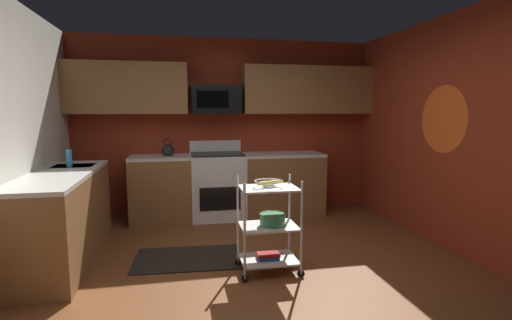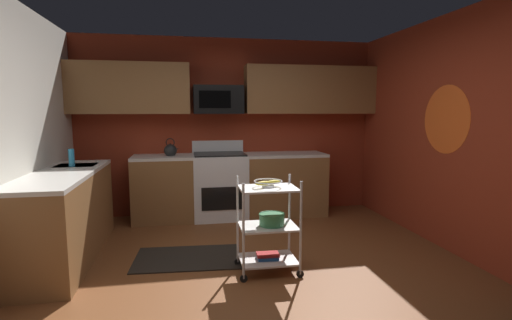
{
  "view_description": "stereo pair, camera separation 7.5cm",
  "coord_description": "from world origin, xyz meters",
  "px_view_note": "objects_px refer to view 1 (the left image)",
  "views": [
    {
      "loc": [
        -0.72,
        -3.37,
        1.55
      ],
      "look_at": [
        0.06,
        0.43,
        1.05
      ],
      "focal_mm": 27.06,
      "sensor_mm": 36.0,
      "label": 1
    },
    {
      "loc": [
        -0.65,
        -3.38,
        1.55
      ],
      "look_at": [
        0.06,
        0.43,
        1.05
      ],
      "focal_mm": 27.06,
      "sensor_mm": 36.0,
      "label": 2
    }
  ],
  "objects_px": {
    "microwave": "(216,100)",
    "book_stack": "(268,256)",
    "mixing_bowl_large": "(272,219)",
    "dish_soap_bottle": "(69,158)",
    "oven_range": "(218,185)",
    "rolling_cart": "(269,226)",
    "fruit_bowl": "(269,182)",
    "kettle": "(168,150)"
  },
  "relations": [
    {
      "from": "microwave",
      "to": "book_stack",
      "type": "bearing_deg",
      "value": -82.36
    },
    {
      "from": "mixing_bowl_large",
      "to": "dish_soap_bottle",
      "type": "bearing_deg",
      "value": 151.38
    },
    {
      "from": "oven_range",
      "to": "mixing_bowl_large",
      "type": "relative_size",
      "value": 4.37
    },
    {
      "from": "rolling_cart",
      "to": "fruit_bowl",
      "type": "height_order",
      "value": "rolling_cart"
    },
    {
      "from": "fruit_bowl",
      "to": "book_stack",
      "type": "height_order",
      "value": "fruit_bowl"
    },
    {
      "from": "oven_range",
      "to": "mixing_bowl_large",
      "type": "distance_m",
      "value": 2.02
    },
    {
      "from": "oven_range",
      "to": "book_stack",
      "type": "relative_size",
      "value": 4.98
    },
    {
      "from": "rolling_cart",
      "to": "mixing_bowl_large",
      "type": "bearing_deg",
      "value": 0.0
    },
    {
      "from": "book_stack",
      "to": "dish_soap_bottle",
      "type": "height_order",
      "value": "dish_soap_bottle"
    },
    {
      "from": "oven_range",
      "to": "rolling_cart",
      "type": "distance_m",
      "value": 2.01
    },
    {
      "from": "rolling_cart",
      "to": "fruit_bowl",
      "type": "distance_m",
      "value": 0.42
    },
    {
      "from": "book_stack",
      "to": "mixing_bowl_large",
      "type": "bearing_deg",
      "value": -0.0
    },
    {
      "from": "oven_range",
      "to": "dish_soap_bottle",
      "type": "height_order",
      "value": "dish_soap_bottle"
    },
    {
      "from": "mixing_bowl_large",
      "to": "kettle",
      "type": "relative_size",
      "value": 0.95
    },
    {
      "from": "oven_range",
      "to": "book_stack",
      "type": "xyz_separation_m",
      "value": [
        0.28,
        -1.99,
        -0.32
      ]
    },
    {
      "from": "oven_range",
      "to": "rolling_cart",
      "type": "height_order",
      "value": "oven_range"
    },
    {
      "from": "microwave",
      "to": "rolling_cart",
      "type": "relative_size",
      "value": 0.77
    },
    {
      "from": "rolling_cart",
      "to": "kettle",
      "type": "bearing_deg",
      "value": 115.86
    },
    {
      "from": "mixing_bowl_large",
      "to": "book_stack",
      "type": "height_order",
      "value": "mixing_bowl_large"
    },
    {
      "from": "oven_range",
      "to": "kettle",
      "type": "bearing_deg",
      "value": -179.68
    },
    {
      "from": "rolling_cart",
      "to": "mixing_bowl_large",
      "type": "height_order",
      "value": "rolling_cart"
    },
    {
      "from": "mixing_bowl_large",
      "to": "dish_soap_bottle",
      "type": "xyz_separation_m",
      "value": [
        -2.06,
        1.13,
        0.5
      ]
    },
    {
      "from": "microwave",
      "to": "rolling_cart",
      "type": "distance_m",
      "value": 2.46
    },
    {
      "from": "fruit_bowl",
      "to": "dish_soap_bottle",
      "type": "distance_m",
      "value": 2.32
    },
    {
      "from": "microwave",
      "to": "dish_soap_bottle",
      "type": "xyz_separation_m",
      "value": [
        -1.75,
        -0.97,
        -0.68
      ]
    },
    {
      "from": "book_stack",
      "to": "dish_soap_bottle",
      "type": "distance_m",
      "value": 2.47
    },
    {
      "from": "oven_range",
      "to": "mixing_bowl_large",
      "type": "height_order",
      "value": "oven_range"
    },
    {
      "from": "oven_range",
      "to": "microwave",
      "type": "bearing_deg",
      "value": 90.26
    },
    {
      "from": "book_stack",
      "to": "kettle",
      "type": "xyz_separation_m",
      "value": [
        -0.96,
        1.99,
        0.84
      ]
    },
    {
      "from": "oven_range",
      "to": "microwave",
      "type": "height_order",
      "value": "microwave"
    },
    {
      "from": "book_stack",
      "to": "dish_soap_bottle",
      "type": "relative_size",
      "value": 1.1
    },
    {
      "from": "microwave",
      "to": "kettle",
      "type": "bearing_deg",
      "value": -170.98
    },
    {
      "from": "mixing_bowl_large",
      "to": "kettle",
      "type": "xyz_separation_m",
      "value": [
        -1.0,
        1.99,
        0.48
      ]
    },
    {
      "from": "oven_range",
      "to": "dish_soap_bottle",
      "type": "bearing_deg",
      "value": -153.59
    },
    {
      "from": "dish_soap_bottle",
      "to": "rolling_cart",
      "type": "bearing_deg",
      "value": -29.07
    },
    {
      "from": "oven_range",
      "to": "fruit_bowl",
      "type": "bearing_deg",
      "value": -81.98
    },
    {
      "from": "rolling_cart",
      "to": "book_stack",
      "type": "relative_size",
      "value": 4.15
    },
    {
      "from": "oven_range",
      "to": "microwave",
      "type": "xyz_separation_m",
      "value": [
        -0.0,
        0.1,
        1.22
      ]
    },
    {
      "from": "rolling_cart",
      "to": "dish_soap_bottle",
      "type": "bearing_deg",
      "value": 150.93
    },
    {
      "from": "microwave",
      "to": "rolling_cart",
      "type": "bearing_deg",
      "value": -82.36
    },
    {
      "from": "rolling_cart",
      "to": "dish_soap_bottle",
      "type": "distance_m",
      "value": 2.39
    },
    {
      "from": "book_stack",
      "to": "kettle",
      "type": "bearing_deg",
      "value": 115.86
    }
  ]
}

